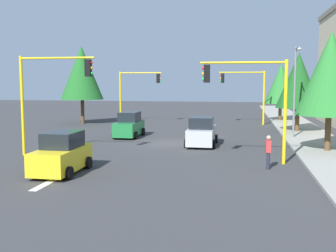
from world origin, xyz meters
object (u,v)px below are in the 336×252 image
at_px(street_lamp_curbside, 296,82).
at_px(car_green, 129,126).
at_px(traffic_signal_far_right, 137,86).
at_px(traffic_signal_far_left, 245,87).
at_px(tree_roadside_far, 281,84).
at_px(tree_opposite_side, 82,73).
at_px(tree_roadside_near, 330,74).
at_px(traffic_signal_near_left, 250,90).
at_px(tree_roadside_mid, 299,81).
at_px(car_silver, 202,132).
at_px(traffic_signal_near_right, 50,86).
at_px(pedestrian_crossing, 268,151).
at_px(car_yellow, 62,154).

distance_m(street_lamp_curbside, car_green, 13.15).
bearing_deg(traffic_signal_far_right, traffic_signal_far_left, 90.00).
distance_m(traffic_signal_far_right, tree_roadside_far, 15.68).
relative_size(traffic_signal_far_right, street_lamp_curbside, 0.77).
distance_m(tree_opposite_side, tree_roadside_near, 25.66).
height_order(traffic_signal_near_left, street_lamp_curbside, street_lamp_curbside).
height_order(traffic_signal_far_right, tree_roadside_mid, tree_roadside_mid).
relative_size(traffic_signal_near_left, car_silver, 1.33).
xyz_separation_m(street_lamp_curbside, tree_roadside_near, (5.61, 1.30, 0.50)).
height_order(traffic_signal_far_right, traffic_signal_near_right, traffic_signal_near_right).
height_order(traffic_signal_near_right, tree_opposite_side, tree_opposite_side).
bearing_deg(pedestrian_crossing, car_silver, -150.28).
distance_m(traffic_signal_far_right, traffic_signal_near_right, 20.00).
xyz_separation_m(traffic_signal_near_left, street_lamp_curbside, (-9.61, 3.53, 0.43)).
xyz_separation_m(tree_roadside_near, car_silver, (-1.59, -7.91, -3.94)).
bearing_deg(tree_roadside_far, tree_opposite_side, -73.69).
xyz_separation_m(traffic_signal_far_right, tree_roadside_mid, (6.00, 15.66, 0.61)).
distance_m(traffic_signal_far_left, tree_roadside_near, 16.75).
bearing_deg(tree_roadside_mid, traffic_signal_near_right, -48.32).
bearing_deg(traffic_signal_near_left, car_silver, -151.12).
distance_m(tree_roadside_mid, pedestrian_crossing, 16.19).
bearing_deg(traffic_signal_far_right, street_lamp_curbside, 55.03).
xyz_separation_m(traffic_signal_far_left, tree_roadside_far, (-4.00, 3.84, 0.29)).
xyz_separation_m(traffic_signal_far_right, car_yellow, (24.05, 2.42, -2.95)).
distance_m(traffic_signal_far_left, tree_roadside_mid, 7.43).
relative_size(tree_roadside_far, car_silver, 1.52).
height_order(traffic_signal_far_right, car_yellow, traffic_signal_far_right).
distance_m(traffic_signal_near_right, tree_roadside_mid, 21.06).
xyz_separation_m(tree_roadside_mid, pedestrian_crossing, (15.42, -3.41, -3.54)).
relative_size(tree_roadside_mid, tree_roadside_far, 1.07).
bearing_deg(street_lamp_curbside, car_silver, -58.72).
xyz_separation_m(traffic_signal_far_right, tree_roadside_far, (-4.00, 15.16, 0.30)).
height_order(traffic_signal_near_right, traffic_signal_near_left, traffic_signal_near_right).
bearing_deg(tree_opposite_side, traffic_signal_near_right, 16.33).
xyz_separation_m(street_lamp_curbside, car_green, (0.71, -12.67, -3.45)).
relative_size(car_silver, car_green, 1.07).
xyz_separation_m(tree_opposite_side, car_green, (9.10, 7.53, -4.36)).
height_order(traffic_signal_far_left, car_green, traffic_signal_far_left).
relative_size(traffic_signal_far_right, tree_roadside_far, 0.85).
bearing_deg(traffic_signal_far_left, car_green, -39.44).
xyz_separation_m(tree_opposite_side, tree_roadside_near, (14.00, 21.50, -0.41)).
xyz_separation_m(traffic_signal_far_left, tree_opposite_side, (2.00, -16.66, 1.39)).
xyz_separation_m(tree_opposite_side, car_silver, (12.41, 13.59, -4.35)).
bearing_deg(tree_roadside_mid, tree_roadside_near, 2.86).
height_order(traffic_signal_near_right, street_lamp_curbside, street_lamp_curbside).
relative_size(traffic_signal_near_left, car_yellow, 1.44).
relative_size(traffic_signal_far_right, traffic_signal_near_left, 0.98).
bearing_deg(traffic_signal_near_right, traffic_signal_far_left, 150.35).
relative_size(street_lamp_curbside, car_silver, 1.68).
distance_m(traffic_signal_far_left, tree_roadside_far, 5.55).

